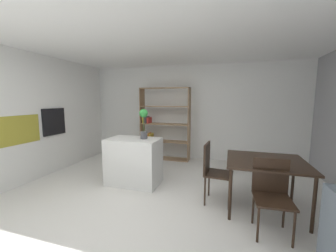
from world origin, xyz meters
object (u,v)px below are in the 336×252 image
open_bookshelf (163,124)px  dining_chair_near (271,190)px  dining_table (266,165)px  potted_plant_on_island (144,121)px  dining_chair_island_side (213,167)px  kitchen_island (134,161)px  built_in_oven (54,121)px

open_bookshelf → dining_chair_near: open_bookshelf is taller
open_bookshelf → dining_chair_near: 3.51m
dining_table → potted_plant_on_island: bearing=170.6°
dining_table → dining_chair_island_side: dining_chair_island_side is taller
open_bookshelf → dining_table: size_ratio=1.79×
dining_table → open_bookshelf: bearing=137.8°
dining_table → dining_chair_island_side: size_ratio=1.14×
dining_chair_near → dining_chair_island_side: 0.93m
potted_plant_on_island → open_bookshelf: (-0.20, 1.75, -0.26)m
potted_plant_on_island → kitchen_island: bearing=-166.7°
potted_plant_on_island → dining_chair_island_side: bearing=-14.2°
built_in_oven → dining_table: (4.34, -0.39, -0.47)m
built_in_oven → open_bookshelf: size_ratio=0.30×
kitchen_island → dining_chair_island_side: bearing=-10.8°
built_in_oven → dining_chair_island_side: built_in_oven is taller
kitchen_island → dining_chair_island_side: size_ratio=1.05×
potted_plant_on_island → dining_chair_island_side: size_ratio=0.60×
dining_chair_island_side → open_bookshelf: bearing=40.8°
kitchen_island → open_bookshelf: 1.87m
potted_plant_on_island → open_bookshelf: bearing=96.6°
built_in_oven → kitchen_island: built_in_oven is taller
dining_table → dining_chair_island_side: 0.78m
potted_plant_on_island → dining_chair_near: size_ratio=0.64×
dining_table → kitchen_island: bearing=172.6°
dining_chair_near → dining_chair_island_side: bearing=142.9°
built_in_oven → dining_table: bearing=-5.1°
built_in_oven → dining_table: size_ratio=0.54×
built_in_oven → kitchen_island: 2.15m
open_bookshelf → dining_table: 3.13m
kitchen_island → built_in_oven: bearing=177.5°
open_bookshelf → dining_table: open_bookshelf is taller
dining_chair_near → open_bookshelf: bearing=128.9°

